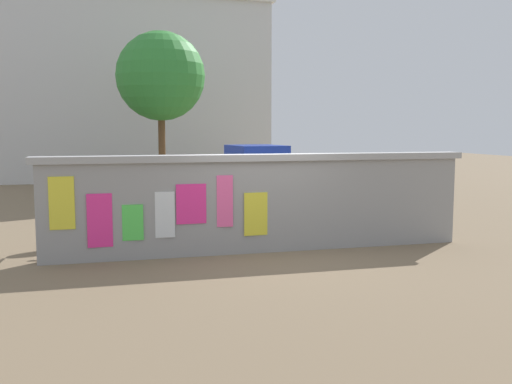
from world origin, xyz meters
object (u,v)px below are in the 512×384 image
car_parked (144,180)px  person_walking (148,190)px  auto_rickshaw_truck (292,182)px  bicycle_near (84,230)px  tree_roadside (161,77)px  motorcycle (129,205)px

car_parked → person_walking: 5.20m
auto_rickshaw_truck → bicycle_near: (-5.07, -2.82, -0.54)m
car_parked → person_walking: person_walking is taller
tree_roadside → motorcycle: bearing=-102.8°
auto_rickshaw_truck → motorcycle: 4.14m
bicycle_near → tree_roadside: bearing=75.3°
motorcycle → person_walking: bearing=-79.2°
tree_roadside → auto_rickshaw_truck: bearing=-67.0°
motorcycle → person_walking: 1.86m
bicycle_near → person_walking: size_ratio=1.05×
car_parked → person_walking: (-0.27, -5.18, 0.26)m
auto_rickshaw_truck → person_walking: auto_rickshaw_truck is taller
motorcycle → auto_rickshaw_truck: bearing=0.9°
auto_rickshaw_truck → tree_roadside: bearing=113.0°
motorcycle → person_walking: size_ratio=1.17×
auto_rickshaw_truck → person_walking: 4.20m
auto_rickshaw_truck → car_parked: bearing=136.2°
car_parked → bicycle_near: 6.38m
car_parked → motorcycle: size_ratio=2.08×
motorcycle → bicycle_near: bicycle_near is taller
auto_rickshaw_truck → car_parked: size_ratio=0.95×
bicycle_near → person_walking: 1.74m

